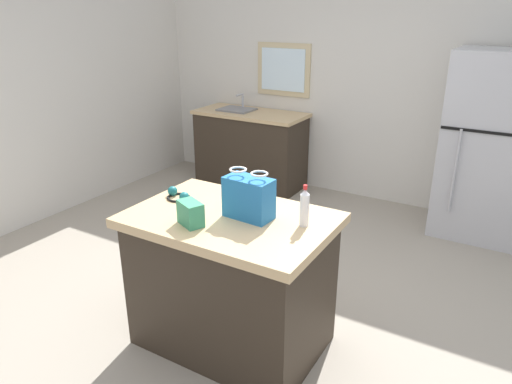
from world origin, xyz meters
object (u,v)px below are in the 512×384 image
(bottle, at_px, (305,208))
(ear_defenders, at_px, (178,195))
(refrigerator, at_px, (490,147))
(kitchen_island, at_px, (232,280))
(shopping_bag, at_px, (249,197))
(small_box, at_px, (191,213))

(bottle, relative_size, ear_defenders, 1.26)
(refrigerator, relative_size, ear_defenders, 8.87)
(bottle, bearing_deg, kitchen_island, -167.04)
(refrigerator, bearing_deg, ear_defenders, -122.34)
(shopping_bag, bearing_deg, bottle, 10.32)
(refrigerator, xyz_separation_m, bottle, (-0.71, -2.46, 0.15))
(shopping_bag, relative_size, ear_defenders, 1.50)
(kitchen_island, height_order, bottle, bottle)
(bottle, xyz_separation_m, ear_defenders, (-0.87, -0.04, -0.09))
(kitchen_island, relative_size, bottle, 4.91)
(refrigerator, distance_m, small_box, 3.05)
(small_box, relative_size, ear_defenders, 0.81)
(kitchen_island, distance_m, refrigerator, 2.83)
(bottle, bearing_deg, small_box, -150.49)
(ear_defenders, bearing_deg, bottle, 2.83)
(kitchen_island, bearing_deg, shopping_bag, 20.83)
(bottle, bearing_deg, refrigerator, 73.81)
(shopping_bag, distance_m, small_box, 0.35)
(kitchen_island, height_order, ear_defenders, ear_defenders)
(refrigerator, bearing_deg, kitchen_island, -114.14)
(refrigerator, bearing_deg, shopping_bag, -112.47)
(kitchen_island, xyz_separation_m, refrigerator, (1.15, 2.56, 0.41))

